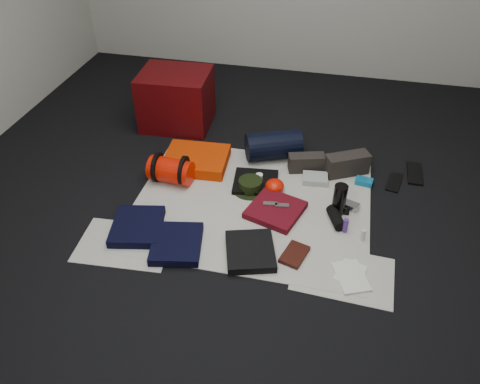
% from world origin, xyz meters
% --- Properties ---
extents(floor, '(4.50, 4.50, 0.02)m').
position_xyz_m(floor, '(0.00, 0.00, -0.01)').
color(floor, black).
rests_on(floor, ground).
extents(newspaper_mat, '(1.60, 1.30, 0.01)m').
position_xyz_m(newspaper_mat, '(0.00, 0.00, 0.00)').
color(newspaper_mat, silver).
rests_on(newspaper_mat, floor).
extents(newspaper_sheet_front_left, '(0.61, 0.44, 0.00)m').
position_xyz_m(newspaper_sheet_front_left, '(-0.70, -0.55, 0.00)').
color(newspaper_sheet_front_left, silver).
rests_on(newspaper_sheet_front_left, floor).
extents(newspaper_sheet_front_right, '(0.60, 0.43, 0.00)m').
position_xyz_m(newspaper_sheet_front_right, '(0.65, -0.50, 0.00)').
color(newspaper_sheet_front_right, silver).
rests_on(newspaper_sheet_front_right, floor).
extents(red_cabinet, '(0.59, 0.50, 0.47)m').
position_xyz_m(red_cabinet, '(-0.85, 0.94, 0.24)').
color(red_cabinet, '#470507').
rests_on(red_cabinet, floor).
extents(sleeping_pad, '(0.49, 0.41, 0.09)m').
position_xyz_m(sleeping_pad, '(-0.51, 0.37, 0.05)').
color(sleeping_pad, red).
rests_on(sleeping_pad, newspaper_mat).
extents(stuff_sack, '(0.33, 0.21, 0.18)m').
position_xyz_m(stuff_sack, '(-0.63, 0.13, 0.10)').
color(stuff_sack, red).
rests_on(stuff_sack, newspaper_mat).
extents(sack_strap_left, '(0.02, 0.22, 0.22)m').
position_xyz_m(sack_strap_left, '(-0.73, 0.13, 0.11)').
color(sack_strap_left, black).
rests_on(sack_strap_left, newspaper_mat).
extents(sack_strap_right, '(0.02, 0.22, 0.22)m').
position_xyz_m(sack_strap_right, '(-0.53, 0.13, 0.11)').
color(sack_strap_right, black).
rests_on(sack_strap_right, newspaper_mat).
extents(navy_duffel, '(0.47, 0.36, 0.22)m').
position_xyz_m(navy_duffel, '(0.05, 0.59, 0.12)').
color(navy_duffel, black).
rests_on(navy_duffel, newspaper_mat).
extents(boonie_brim, '(0.26, 0.26, 0.01)m').
position_xyz_m(boonie_brim, '(-0.04, 0.16, 0.01)').
color(boonie_brim, black).
rests_on(boonie_brim, newspaper_mat).
extents(boonie_crown, '(0.17, 0.17, 0.08)m').
position_xyz_m(boonie_crown, '(-0.04, 0.16, 0.05)').
color(boonie_crown, black).
rests_on(boonie_crown, boonie_brim).
extents(hiking_boot_left, '(0.28, 0.17, 0.13)m').
position_xyz_m(hiking_boot_left, '(0.32, 0.48, 0.07)').
color(hiking_boot_left, '#2B2521').
rests_on(hiking_boot_left, newspaper_mat).
extents(hiking_boot_right, '(0.34, 0.26, 0.16)m').
position_xyz_m(hiking_boot_right, '(0.62, 0.51, 0.09)').
color(hiking_boot_right, '#2B2521').
rests_on(hiking_boot_right, newspaper_mat).
extents(flip_flop_left, '(0.14, 0.25, 0.01)m').
position_xyz_m(flip_flop_left, '(0.97, 0.47, 0.01)').
color(flip_flop_left, black).
rests_on(flip_flop_left, floor).
extents(flip_flop_right, '(0.11, 0.28, 0.02)m').
position_xyz_m(flip_flop_right, '(1.12, 0.62, 0.01)').
color(flip_flop_right, black).
rests_on(flip_flop_right, floor).
extents(trousers_navy_a, '(0.38, 0.41, 0.06)m').
position_xyz_m(trousers_navy_a, '(-0.67, -0.41, 0.03)').
color(trousers_navy_a, black).
rests_on(trousers_navy_a, newspaper_mat).
extents(trousers_navy_b, '(0.36, 0.39, 0.05)m').
position_xyz_m(trousers_navy_b, '(-0.37, -0.51, 0.03)').
color(trousers_navy_b, black).
rests_on(trousers_navy_b, newspaper_mat).
extents(trousers_charcoal, '(0.37, 0.40, 0.05)m').
position_xyz_m(trousers_charcoal, '(0.09, -0.47, 0.03)').
color(trousers_charcoal, black).
rests_on(trousers_charcoal, newspaper_mat).
extents(black_tshirt, '(0.35, 0.33, 0.03)m').
position_xyz_m(black_tshirt, '(-0.02, 0.23, 0.02)').
color(black_tshirt, black).
rests_on(black_tshirt, newspaper_mat).
extents(red_shirt, '(0.42, 0.42, 0.04)m').
position_xyz_m(red_shirt, '(0.17, -0.05, 0.03)').
color(red_shirt, '#540913').
rests_on(red_shirt, newspaper_mat).
extents(orange_stuff_sack, '(0.17, 0.17, 0.09)m').
position_xyz_m(orange_stuff_sack, '(0.13, 0.18, 0.05)').
color(orange_stuff_sack, red).
rests_on(orange_stuff_sack, newspaper_mat).
extents(first_aid_pouch, '(0.19, 0.15, 0.04)m').
position_xyz_m(first_aid_pouch, '(0.40, 0.36, 0.03)').
color(first_aid_pouch, '#98A097').
rests_on(first_aid_pouch, newspaper_mat).
extents(water_bottle, '(0.11, 0.11, 0.22)m').
position_xyz_m(water_bottle, '(0.58, 0.04, 0.12)').
color(water_bottle, black).
rests_on(water_bottle, newspaper_mat).
extents(speaker, '(0.14, 0.20, 0.07)m').
position_xyz_m(speaker, '(0.57, -0.06, 0.04)').
color(speaker, black).
rests_on(speaker, newspaper_mat).
extents(compact_camera, '(0.12, 0.10, 0.04)m').
position_xyz_m(compact_camera, '(0.66, 0.10, 0.03)').
color(compact_camera, '#A1A2A6').
rests_on(compact_camera, newspaper_mat).
extents(cyan_case, '(0.13, 0.10, 0.04)m').
position_xyz_m(cyan_case, '(0.75, 0.41, 0.03)').
color(cyan_case, '#0E608A').
rests_on(cyan_case, newspaper_mat).
extents(toiletry_purple, '(0.04, 0.04, 0.10)m').
position_xyz_m(toiletry_purple, '(0.64, -0.14, 0.06)').
color(toiletry_purple, '#4A2578').
rests_on(toiletry_purple, newspaper_mat).
extents(toiletry_clear, '(0.03, 0.03, 0.08)m').
position_xyz_m(toiletry_clear, '(0.75, -0.19, 0.05)').
color(toiletry_clear, silver).
rests_on(toiletry_clear, newspaper_mat).
extents(paperback_book, '(0.18, 0.22, 0.03)m').
position_xyz_m(paperback_book, '(0.35, -0.42, 0.02)').
color(paperback_book, black).
rests_on(paperback_book, newspaper_mat).
extents(map_booklet, '(0.24, 0.29, 0.01)m').
position_xyz_m(map_booklet, '(0.69, -0.52, 0.01)').
color(map_booklet, silver).
rests_on(map_booklet, newspaper_mat).
extents(map_printout, '(0.20, 0.23, 0.01)m').
position_xyz_m(map_printout, '(0.69, -0.49, 0.01)').
color(map_printout, silver).
rests_on(map_printout, newspaper_mat).
extents(sunglasses, '(0.09, 0.04, 0.02)m').
position_xyz_m(sunglasses, '(0.61, 0.04, 0.02)').
color(sunglasses, black).
rests_on(sunglasses, newspaper_mat).
extents(key_cluster, '(0.08, 0.08, 0.01)m').
position_xyz_m(key_cluster, '(-0.64, -0.51, 0.01)').
color(key_cluster, '#A1A2A6').
rests_on(key_cluster, newspaper_mat).
extents(tape_roll, '(0.05, 0.05, 0.04)m').
position_xyz_m(tape_roll, '(0.00, 0.26, 0.06)').
color(tape_roll, silver).
rests_on(tape_roll, black_tshirt).
extents(energy_bar_a, '(0.10, 0.05, 0.01)m').
position_xyz_m(energy_bar_a, '(0.13, -0.03, 0.06)').
color(energy_bar_a, '#A1A2A6').
rests_on(energy_bar_a, red_shirt).
extents(energy_bar_b, '(0.10, 0.05, 0.01)m').
position_xyz_m(energy_bar_b, '(0.21, -0.03, 0.06)').
color(energy_bar_b, '#A1A2A6').
rests_on(energy_bar_b, red_shirt).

